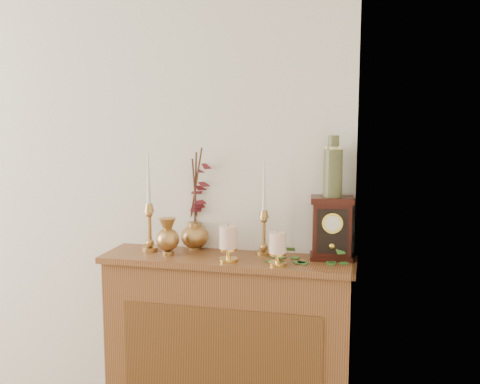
% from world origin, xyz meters
% --- Properties ---
extents(console_shelf, '(1.24, 0.34, 0.93)m').
position_xyz_m(console_shelf, '(1.40, 2.10, 0.44)').
color(console_shelf, brown).
rests_on(console_shelf, ground).
extents(candlestick_left, '(0.08, 0.08, 0.50)m').
position_xyz_m(candlestick_left, '(0.99, 2.12, 1.09)').
color(candlestick_left, tan).
rests_on(candlestick_left, console_shelf).
extents(candlestick_center, '(0.08, 0.08, 0.46)m').
position_xyz_m(candlestick_center, '(1.56, 2.18, 1.08)').
color(candlestick_center, tan).
rests_on(candlestick_center, console_shelf).
extents(bud_vase, '(0.11, 0.11, 0.18)m').
position_xyz_m(bud_vase, '(1.10, 2.07, 1.02)').
color(bud_vase, tan).
rests_on(bud_vase, console_shelf).
extents(ginger_jar, '(0.22, 0.23, 0.53)m').
position_xyz_m(ginger_jar, '(1.21, 2.24, 1.17)').
color(ginger_jar, tan).
rests_on(ginger_jar, console_shelf).
extents(pillar_candle_left, '(0.09, 0.09, 0.18)m').
position_xyz_m(pillar_candle_left, '(1.43, 2.01, 1.03)').
color(pillar_candle_left, gold).
rests_on(pillar_candle_left, console_shelf).
extents(pillar_candle_right, '(0.09, 0.09, 0.16)m').
position_xyz_m(pillar_candle_right, '(1.66, 2.00, 1.02)').
color(pillar_candle_right, gold).
rests_on(pillar_candle_right, console_shelf).
extents(ivy_garland, '(0.39, 0.17, 0.07)m').
position_xyz_m(ivy_garland, '(1.80, 2.12, 0.94)').
color(ivy_garland, '#386E2A').
rests_on(ivy_garland, console_shelf).
extents(mantel_clock, '(0.22, 0.16, 0.30)m').
position_xyz_m(mantel_clock, '(1.89, 2.18, 1.08)').
color(mantel_clock, '#37120B').
rests_on(mantel_clock, console_shelf).
extents(ceramic_vase, '(0.09, 0.09, 0.29)m').
position_xyz_m(ceramic_vase, '(1.89, 2.18, 1.36)').
color(ceramic_vase, '#172F25').
rests_on(ceramic_vase, mantel_clock).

